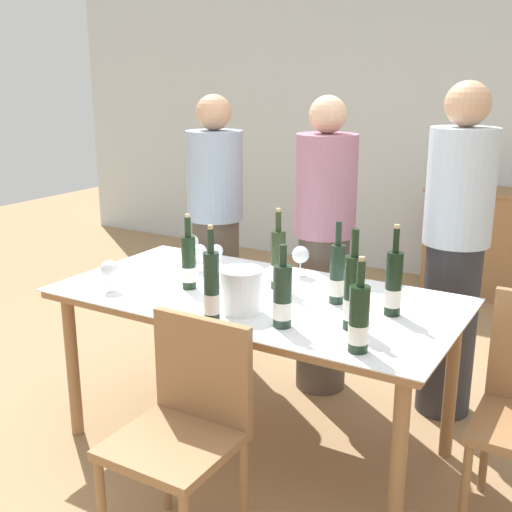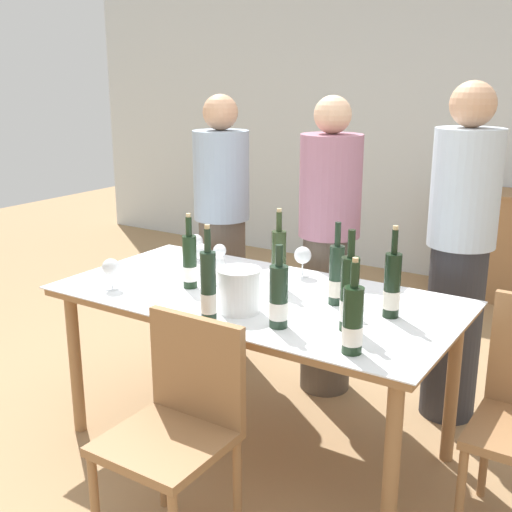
{
  "view_description": "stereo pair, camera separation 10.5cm",
  "coord_description": "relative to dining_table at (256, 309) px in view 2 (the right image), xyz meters",
  "views": [
    {
      "loc": [
        1.4,
        -2.37,
        1.73
      ],
      "look_at": [
        0.0,
        0.0,
        0.95
      ],
      "focal_mm": 45.0,
      "sensor_mm": 36.0,
      "label": 1
    },
    {
      "loc": [
        1.49,
        -2.32,
        1.73
      ],
      "look_at": [
        0.0,
        0.0,
        0.95
      ],
      "focal_mm": 45.0,
      "sensor_mm": 36.0,
      "label": 2
    }
  ],
  "objects": [
    {
      "name": "ground_plane",
      "position": [
        0.0,
        0.0,
        -0.7
      ],
      "size": [
        12.0,
        12.0,
        0.0
      ],
      "primitive_type": "plane",
      "color": "#A37F56"
    },
    {
      "name": "back_wall",
      "position": [
        0.0,
        3.16,
        0.7
      ],
      "size": [
        8.0,
        0.1,
        2.8
      ],
      "color": "silver",
      "rests_on": "ground_plane"
    },
    {
      "name": "dining_table",
      "position": [
        0.0,
        0.0,
        0.0
      ],
      "size": [
        1.82,
        0.93,
        0.77
      ],
      "color": "#996B42",
      "rests_on": "ground_plane"
    },
    {
      "name": "ice_bucket",
      "position": [
        0.06,
        -0.22,
        0.17
      ],
      "size": [
        0.19,
        0.19,
        0.19
      ],
      "color": "white",
      "rests_on": "dining_table"
    },
    {
      "name": "wine_bottle_0",
      "position": [
        -0.31,
        -0.09,
        0.19
      ],
      "size": [
        0.07,
        0.07,
        0.35
      ],
      "color": "black",
      "rests_on": "dining_table"
    },
    {
      "name": "wine_bottle_1",
      "position": [
        0.04,
        0.13,
        0.2
      ],
      "size": [
        0.07,
        0.07,
        0.38
      ],
      "color": "#28381E",
      "rests_on": "dining_table"
    },
    {
      "name": "wine_bottle_2",
      "position": [
        0.62,
        0.06,
        0.2
      ],
      "size": [
        0.07,
        0.07,
        0.38
      ],
      "color": "black",
      "rests_on": "dining_table"
    },
    {
      "name": "wine_bottle_3",
      "position": [
        0.02,
        -0.39,
        0.21
      ],
      "size": [
        0.06,
        0.06,
        0.4
      ],
      "color": "#1E3323",
      "rests_on": "dining_table"
    },
    {
      "name": "wine_bottle_4",
      "position": [
        0.63,
        -0.35,
        0.19
      ],
      "size": [
        0.07,
        0.07,
        0.35
      ],
      "color": "black",
      "rests_on": "dining_table"
    },
    {
      "name": "wine_bottle_5",
      "position": [
        0.36,
        0.08,
        0.2
      ],
      "size": [
        0.07,
        0.07,
        0.36
      ],
      "color": "#1E3323",
      "rests_on": "dining_table"
    },
    {
      "name": "wine_bottle_6",
      "position": [
        0.29,
        -0.28,
        0.19
      ],
      "size": [
        0.08,
        0.08,
        0.33
      ],
      "color": "#1E3323",
      "rests_on": "dining_table"
    },
    {
      "name": "wine_bottle_7",
      "position": [
        0.53,
        -0.16,
        0.21
      ],
      "size": [
        0.07,
        0.07,
        0.4
      ],
      "color": "black",
      "rests_on": "dining_table"
    },
    {
      "name": "wine_glass_0",
      "position": [
        -0.43,
        0.16,
        0.17
      ],
      "size": [
        0.08,
        0.08,
        0.14
      ],
      "color": "white",
      "rests_on": "dining_table"
    },
    {
      "name": "wine_glass_1",
      "position": [
        0.05,
        0.35,
        0.18
      ],
      "size": [
        0.08,
        0.08,
        0.15
      ],
      "color": "white",
      "rests_on": "dining_table"
    },
    {
      "name": "wine_glass_2",
      "position": [
        -0.38,
        0.25,
        0.16
      ],
      "size": [
        0.07,
        0.07,
        0.13
      ],
      "color": "white",
      "rests_on": "dining_table"
    },
    {
      "name": "wine_glass_3",
      "position": [
        -0.59,
        0.31,
        0.17
      ],
      "size": [
        0.08,
        0.08,
        0.14
      ],
      "color": "white",
      "rests_on": "dining_table"
    },
    {
      "name": "wine_glass_4",
      "position": [
        -0.25,
        0.05,
        0.17
      ],
      "size": [
        0.07,
        0.07,
        0.13
      ],
      "color": "white",
      "rests_on": "dining_table"
    },
    {
      "name": "wine_glass_5",
      "position": [
        -0.61,
        -0.3,
        0.17
      ],
      "size": [
        0.08,
        0.08,
        0.15
      ],
      "color": "white",
      "rests_on": "dining_table"
    },
    {
      "name": "chair_near_front",
      "position": [
        0.12,
        -0.7,
        -0.18
      ],
      "size": [
        0.42,
        0.42,
        0.88
      ],
      "color": "#996B42",
      "rests_on": "ground_plane"
    },
    {
      "name": "person_host",
      "position": [
        -0.71,
        0.72,
        0.12
      ],
      "size": [
        0.33,
        0.33,
        1.63
      ],
      "color": "#51473D",
      "rests_on": "ground_plane"
    },
    {
      "name": "person_guest_left",
      "position": [
        0.01,
        0.72,
        0.12
      ],
      "size": [
        0.33,
        0.33,
        1.63
      ],
      "color": "#51473D",
      "rests_on": "ground_plane"
    },
    {
      "name": "person_guest_right",
      "position": [
        0.69,
        0.8,
        0.16
      ],
      "size": [
        0.33,
        0.33,
        1.71
      ],
      "color": "#2D2D33",
      "rests_on": "ground_plane"
    }
  ]
}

